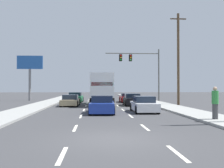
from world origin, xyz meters
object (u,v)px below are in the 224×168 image
at_px(car_tan, 70,101).
at_px(traffic_signal_mast, 137,63).
at_px(car_green, 76,98).
at_px(utility_pole_mid, 178,58).
at_px(car_blue, 102,105).
at_px(car_red, 127,98).
at_px(box_truck, 102,87).
at_px(pedestrian_near_corner, 215,103).
at_px(car_white, 144,105).
at_px(roadside_billboard, 30,69).
at_px(car_black, 132,100).

height_order(car_tan, traffic_signal_mast, traffic_signal_mast).
height_order(car_green, utility_pole_mid, utility_pole_mid).
height_order(car_blue, utility_pole_mid, utility_pole_mid).
relative_size(car_tan, traffic_signal_mast, 0.53).
bearing_deg(utility_pole_mid, car_red, 131.72).
height_order(box_truck, pedestrian_near_corner, box_truck).
height_order(traffic_signal_mast, pedestrian_near_corner, traffic_signal_mast).
distance_m(traffic_signal_mast, pedestrian_near_corner, 22.58).
bearing_deg(traffic_signal_mast, car_red, -125.09).
bearing_deg(pedestrian_near_corner, car_blue, 139.82).
distance_m(car_white, roadside_billboard, 23.39).
height_order(car_blue, car_red, car_blue).
xyz_separation_m(car_white, pedestrian_near_corner, (3.02, -5.99, 0.50)).
distance_m(car_black, roadside_billboard, 18.15).
bearing_deg(car_white, traffic_signal_mast, 82.30).
relative_size(car_green, car_red, 1.01).
distance_m(car_black, traffic_signal_mast, 10.20).
bearing_deg(car_green, box_truck, -56.90).
relative_size(car_tan, car_black, 1.01).
xyz_separation_m(traffic_signal_mast, utility_pole_mid, (3.23, -8.31, -0.23)).
bearing_deg(car_black, car_white, -91.00).
bearing_deg(box_truck, car_tan, -160.31).
distance_m(car_white, traffic_signal_mast, 17.01).
xyz_separation_m(car_green, car_tan, (-0.08, -6.31, -0.06)).
xyz_separation_m(car_tan, utility_pole_mid, (11.94, 0.64, 4.73)).
xyz_separation_m(car_blue, roadside_billboard, (-10.21, 19.19, 4.13)).
height_order(car_tan, utility_pole_mid, utility_pole_mid).
height_order(car_red, utility_pole_mid, utility_pole_mid).
relative_size(car_red, roadside_billboard, 0.69).
relative_size(car_blue, traffic_signal_mast, 0.58).
distance_m(box_truck, traffic_signal_mast, 10.02).
distance_m(car_green, traffic_signal_mast, 10.26).
bearing_deg(box_truck, car_white, -69.64).
height_order(car_white, traffic_signal_mast, traffic_signal_mast).
height_order(car_green, car_tan, car_green).
xyz_separation_m(box_truck, utility_pole_mid, (8.54, -0.58, 3.31)).
bearing_deg(utility_pole_mid, traffic_signal_mast, 111.28).
xyz_separation_m(box_truck, car_white, (3.12, -8.41, -1.39)).
distance_m(utility_pole_mid, roadside_billboard, 21.83).
relative_size(car_green, utility_pole_mid, 0.45).
distance_m(traffic_signal_mast, roadside_billboard, 15.97).
xyz_separation_m(car_green, pedestrian_near_corner, (9.46, -19.49, 0.48)).
bearing_deg(car_white, utility_pole_mid, 55.32).
xyz_separation_m(car_tan, pedestrian_near_corner, (9.54, -13.18, 0.54)).
relative_size(car_green, pedestrian_near_corner, 2.48).
distance_m(car_green, car_red, 6.79).
bearing_deg(car_green, utility_pole_mid, -25.58).
bearing_deg(car_white, pedestrian_near_corner, -63.26).
bearing_deg(traffic_signal_mast, utility_pole_mid, -68.72).
bearing_deg(car_white, box_truck, 110.36).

